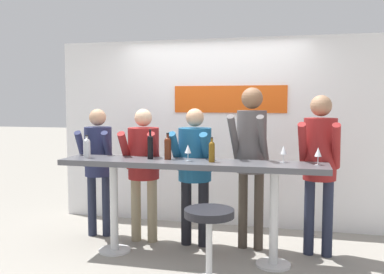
{
  "coord_description": "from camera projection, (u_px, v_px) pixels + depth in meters",
  "views": [
    {
      "loc": [
        1.09,
        -4.36,
        1.7
      ],
      "look_at": [
        0.0,
        0.08,
        1.31
      ],
      "focal_mm": 40.0,
      "sensor_mm": 36.0,
      "label": 1
    }
  ],
  "objects": [
    {
      "name": "wine_bottle_2",
      "position": [
        87.0,
        147.0,
        4.77
      ],
      "size": [
        0.08,
        0.08,
        0.26
      ],
      "color": "#B7BCC1",
      "rests_on": "tasting_table"
    },
    {
      "name": "person_left",
      "position": [
        143.0,
        161.0,
        5.09
      ],
      "size": [
        0.46,
        0.54,
        1.6
      ],
      "rotation": [
        0.0,
        0.0,
        0.07
      ],
      "color": "gray",
      "rests_on": "ground_plane"
    },
    {
      "name": "wine_bottle_0",
      "position": [
        168.0,
        147.0,
        4.65
      ],
      "size": [
        0.07,
        0.07,
        0.29
      ],
      "color": "#4C1E0F",
      "rests_on": "tasting_table"
    },
    {
      "name": "person_center_left",
      "position": [
        195.0,
        162.0,
        4.95
      ],
      "size": [
        0.47,
        0.55,
        1.61
      ],
      "rotation": [
        0.0,
        0.0,
        -0.05
      ],
      "color": "black",
      "rests_on": "ground_plane"
    },
    {
      "name": "person_far_left",
      "position": [
        98.0,
        158.0,
        5.31
      ],
      "size": [
        0.46,
        0.55,
        1.6
      ],
      "rotation": [
        0.0,
        0.0,
        0.18
      ],
      "color": "#23283D",
      "rests_on": "ground_plane"
    },
    {
      "name": "wine_bottle_1",
      "position": [
        150.0,
        146.0,
        4.68
      ],
      "size": [
        0.06,
        0.06,
        0.33
      ],
      "color": "black",
      "rests_on": "tasting_table"
    },
    {
      "name": "person_center",
      "position": [
        251.0,
        148.0,
        4.82
      ],
      "size": [
        0.44,
        0.58,
        1.85
      ],
      "rotation": [
        0.0,
        0.0,
        -0.11
      ],
      "color": "#473D33",
      "rests_on": "ground_plane"
    },
    {
      "name": "person_center_right",
      "position": [
        320.0,
        157.0,
        4.61
      ],
      "size": [
        0.46,
        0.57,
        1.76
      ],
      "rotation": [
        0.0,
        0.0,
        -0.1
      ],
      "color": "#23283D",
      "rests_on": "ground_plane"
    },
    {
      "name": "wine_glass_2",
      "position": [
        188.0,
        149.0,
        4.51
      ],
      "size": [
        0.07,
        0.07,
        0.18
      ],
      "color": "silver",
      "rests_on": "tasting_table"
    },
    {
      "name": "ground_plane",
      "position": [
        190.0,
        258.0,
        4.62
      ],
      "size": [
        40.0,
        40.0,
        0.0
      ],
      "primitive_type": "plane",
      "color": "gray"
    },
    {
      "name": "wine_bottle_3",
      "position": [
        212.0,
        151.0,
        4.44
      ],
      "size": [
        0.06,
        0.06,
        0.26
      ],
      "color": "brown",
      "rests_on": "tasting_table"
    },
    {
      "name": "bar_stool",
      "position": [
        209.0,
        235.0,
        3.88
      ],
      "size": [
        0.48,
        0.48,
        0.72
      ],
      "color": "silver",
      "rests_on": "ground_plane"
    },
    {
      "name": "wine_glass_1",
      "position": [
        284.0,
        151.0,
        4.41
      ],
      "size": [
        0.07,
        0.07,
        0.18
      ],
      "color": "silver",
      "rests_on": "tasting_table"
    },
    {
      "name": "wine_glass_0",
      "position": [
        318.0,
        153.0,
        4.24
      ],
      "size": [
        0.07,
        0.07,
        0.18
      ],
      "color": "silver",
      "rests_on": "tasting_table"
    },
    {
      "name": "tasting_table",
      "position": [
        190.0,
        176.0,
        4.55
      ],
      "size": [
        2.85,
        0.5,
        1.06
      ],
      "color": "#4C4C51",
      "rests_on": "ground_plane"
    },
    {
      "name": "back_wall",
      "position": [
        215.0,
        132.0,
        5.85
      ],
      "size": [
        4.45,
        0.12,
        2.53
      ],
      "color": "white",
      "rests_on": "ground_plane"
    }
  ]
}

